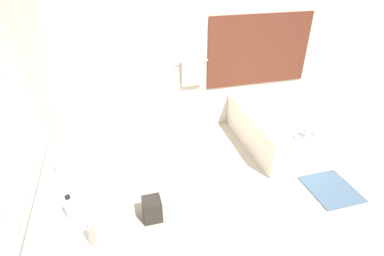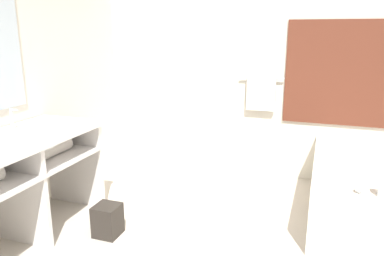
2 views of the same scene
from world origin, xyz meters
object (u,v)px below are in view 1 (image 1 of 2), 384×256
at_px(waste_bin, 152,209).
at_px(soap_dispenser, 92,235).
at_px(water_bottle_1, 71,209).
at_px(bathtub, 276,126).

bearing_deg(waste_bin, soap_dispenser, -117.86).
height_order(water_bottle_1, waste_bin, water_bottle_1).
bearing_deg(waste_bin, bathtub, 26.60).
relative_size(bathtub, water_bottle_1, 6.64).
relative_size(water_bottle_1, waste_bin, 0.89).
height_order(soap_dispenser, waste_bin, soap_dispenser).
bearing_deg(soap_dispenser, bathtub, 37.58).
bearing_deg(water_bottle_1, waste_bin, 46.88).
distance_m(soap_dispenser, waste_bin, 1.33).
height_order(water_bottle_1, soap_dispenser, water_bottle_1).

